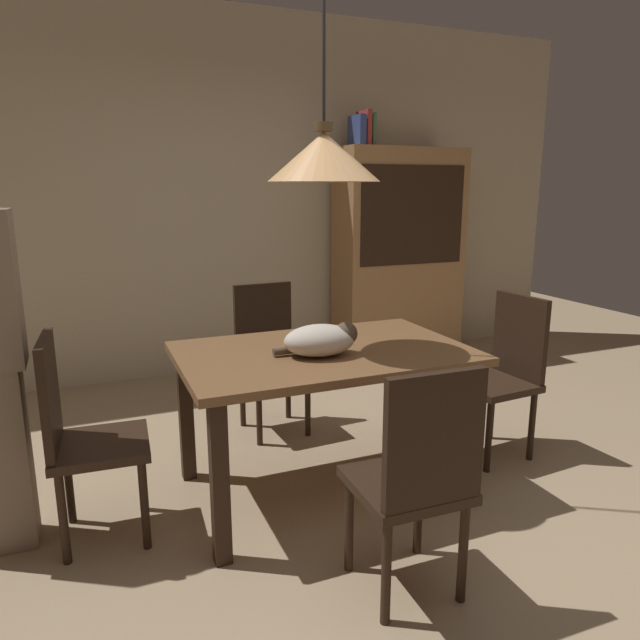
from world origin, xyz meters
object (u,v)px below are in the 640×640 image
object	(u,v)px
chair_left_side	(80,431)
book_red_tall	(364,129)
chair_far_back	(269,351)
dining_table	(323,369)
chair_near_front	(417,474)
book_blue_wide	(357,131)
book_green_slim	(369,130)
pendant_lamp	(324,156)
cat_sleeping	(322,340)
hutch_bookcase	(398,261)
chair_right_side	(504,369)

from	to	relation	value
chair_left_side	book_red_tall	distance (m)	3.33
book_red_tall	chair_far_back	bearing A→B (deg)	-138.44
dining_table	chair_near_front	distance (m)	0.89
book_blue_wide	book_green_slim	bearing A→B (deg)	0.00
dining_table	pendant_lamp	world-z (taller)	pendant_lamp
book_green_slim	chair_near_front	bearing A→B (deg)	-113.50
chair_far_back	cat_sleeping	xyz separation A→B (m)	(-0.04, -0.97, 0.32)
chair_near_front	hutch_bookcase	distance (m)	3.20
chair_right_side	hutch_bookcase	size ratio (longest dim) A/B	0.50
hutch_bookcase	pendant_lamp	bearing A→B (deg)	-128.53
dining_table	book_green_slim	distance (m)	2.63
chair_left_side	hutch_bookcase	xyz separation A→B (m)	(2.65, 1.91, 0.38)
book_red_tall	dining_table	bearing A→B (deg)	-121.30
chair_near_front	book_red_tall	xyz separation A→B (m)	(1.16, 2.79, 1.48)
chair_left_side	hutch_bookcase	bearing A→B (deg)	35.74
hutch_bookcase	book_blue_wide	world-z (taller)	book_blue_wide
chair_left_side	cat_sleeping	size ratio (longest dim) A/B	2.38
book_red_tall	pendant_lamp	bearing A→B (deg)	-121.30
chair_near_front	chair_far_back	distance (m)	1.76
pendant_lamp	chair_right_side	bearing A→B (deg)	0.29
chair_right_side	pendant_lamp	xyz separation A→B (m)	(-1.13, -0.01, 1.15)
hutch_bookcase	book_green_slim	xyz separation A→B (m)	(-0.31, 0.00, 1.09)
dining_table	hutch_bookcase	bearing A→B (deg)	51.47
chair_left_side	book_blue_wide	world-z (taller)	book_blue_wide
dining_table	chair_left_side	bearing A→B (deg)	179.76
cat_sleeping	chair_near_front	bearing A→B (deg)	-86.68
dining_table	chair_far_back	xyz separation A→B (m)	(-0.00, 0.88, -0.14)
chair_left_side	book_red_tall	size ratio (longest dim) A/B	3.32
chair_far_back	cat_sleeping	world-z (taller)	chair_far_back
pendant_lamp	chair_left_side	bearing A→B (deg)	179.76
chair_right_side	chair_far_back	xyz separation A→B (m)	(-1.13, 0.87, 0.00)
chair_right_side	book_blue_wide	distance (m)	2.40
dining_table	chair_left_side	distance (m)	1.14
dining_table	cat_sleeping	world-z (taller)	cat_sleeping
chair_left_side	chair_near_front	size ratio (longest dim) A/B	1.00
chair_left_side	pendant_lamp	xyz separation A→B (m)	(1.13, -0.00, 1.15)
chair_left_side	cat_sleeping	world-z (taller)	chair_left_side
chair_right_side	book_red_tall	bearing A→B (deg)	88.95
chair_near_front	book_green_slim	xyz separation A→B (m)	(1.21, 2.79, 1.47)
chair_left_side	chair_near_front	world-z (taller)	same
pendant_lamp	book_blue_wide	bearing A→B (deg)	60.10
chair_near_front	pendant_lamp	world-z (taller)	pendant_lamp
chair_far_back	book_green_slim	xyz separation A→B (m)	(1.22, 1.03, 1.47)
hutch_bookcase	book_red_tall	bearing A→B (deg)	179.76
dining_table	chair_left_side	xyz separation A→B (m)	(-1.13, 0.00, -0.14)
cat_sleeping	book_blue_wide	xyz separation A→B (m)	(1.15, 2.00, 1.14)
chair_near_front	pendant_lamp	size ratio (longest dim) A/B	0.72
chair_near_front	cat_sleeping	bearing A→B (deg)	93.32
hutch_bookcase	chair_right_side	bearing A→B (deg)	-101.68
book_blue_wide	book_red_tall	size ratio (longest dim) A/B	0.86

